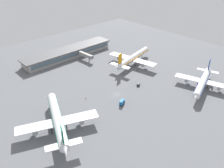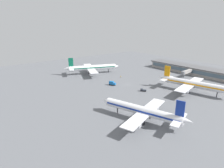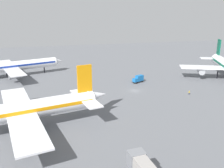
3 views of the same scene
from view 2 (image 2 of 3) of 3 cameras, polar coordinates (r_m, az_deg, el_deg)
ground at (r=160.11m, az=4.38°, el=-0.09°), size 288.00×288.00×0.00m
terminal_building at (r=212.52m, az=22.31°, el=4.14°), size 89.41×16.75×7.53m
airplane_at_gate at (r=100.61m, az=9.16°, el=-7.90°), size 49.26×40.39×15.36m
airplane_taxiing at (r=152.45m, az=23.02°, el=0.02°), size 55.17×44.85×16.91m
airplane_distant at (r=193.72m, az=-6.03°, el=4.90°), size 44.31×53.62×17.12m
catering_truck at (r=156.83m, az=0.05°, el=0.23°), size 5.88×4.08×3.30m
pushback_tractor at (r=144.92m, az=9.29°, el=-1.79°), size 4.65×4.18×1.90m
ground_crew_worker at (r=179.98m, az=2.61°, el=2.23°), size 0.50×0.54×1.67m
jet_bridge at (r=193.13m, az=21.39°, el=3.39°), size 4.09×16.87×6.74m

